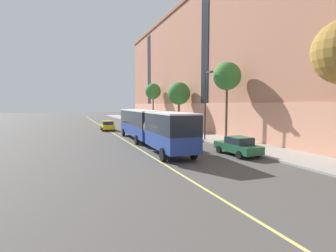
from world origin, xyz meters
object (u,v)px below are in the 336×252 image
at_px(taxi_cab, 108,126).
at_px(fire_hydrant, 163,127).
at_px(parked_car_black_2, 149,125).
at_px(street_tree_far_downtown, 153,91).
at_px(parked_car_silver_3, 134,121).
at_px(street_tree_far_uptown, 179,94).
at_px(city_bus, 149,125).
at_px(parked_car_darkgray_6, 165,128).
at_px(parked_car_green_1, 238,146).
at_px(street_lamp, 206,99).
at_px(parked_car_champagne_4, 181,133).
at_px(street_tree_mid_block, 227,77).

xyz_separation_m(taxi_cab, fire_hydrant, (8.66, -2.28, -0.29)).
xyz_separation_m(parked_car_black_2, street_tree_far_downtown, (3.73, 9.35, 6.13)).
relative_size(parked_car_silver_3, street_tree_far_uptown, 0.57).
distance_m(parked_car_black_2, fire_hydrant, 2.67).
distance_m(parked_car_black_2, street_tree_far_uptown, 7.55).
relative_size(city_bus, taxi_cab, 4.58).
distance_m(parked_car_darkgray_6, street_tree_far_uptown, 7.18).
bearing_deg(parked_car_silver_3, parked_car_green_1, -90.02).
bearing_deg(city_bus, street_tree_far_downtown, 71.02).
relative_size(parked_car_silver_3, street_tree_far_downtown, 0.51).
bearing_deg(street_lamp, parked_car_champagne_4, 127.02).
bearing_deg(parked_car_silver_3, taxi_cab, -122.86).
relative_size(parked_car_green_1, street_tree_far_downtown, 0.53).
distance_m(parked_car_silver_3, taxi_cab, 12.89).
xyz_separation_m(parked_car_darkgray_6, street_tree_far_uptown, (3.67, 3.40, 5.15)).
distance_m(taxi_cab, street_tree_far_downtown, 15.37).
bearing_deg(street_lamp, street_tree_far_downtown, 85.62).
bearing_deg(street_tree_mid_block, city_bus, 173.16).
bearing_deg(street_tree_far_uptown, taxi_cab, 158.18).
relative_size(parked_car_darkgray_6, street_tree_far_uptown, 0.61).
height_order(street_tree_far_uptown, fire_hydrant, street_tree_far_uptown).
bearing_deg(street_tree_far_downtown, taxi_cab, -139.57).
bearing_deg(parked_car_green_1, street_tree_far_downtown, 83.75).
xyz_separation_m(parked_car_champagne_4, street_lamp, (1.92, -2.55, 4.06)).
bearing_deg(street_tree_far_uptown, parked_car_silver_3, 103.86).
height_order(parked_car_darkgray_6, street_tree_far_downtown, street_tree_far_downtown).
bearing_deg(parked_car_champagne_4, parked_car_black_2, 89.32).
relative_size(taxi_cab, street_tree_far_uptown, 0.57).
relative_size(parked_car_champagne_4, parked_car_darkgray_6, 0.91).
height_order(taxi_cab, street_tree_mid_block, street_tree_mid_block).
relative_size(street_tree_mid_block, street_tree_far_downtown, 1.04).
bearing_deg(fire_hydrant, street_tree_far_uptown, -44.23).
bearing_deg(city_bus, street_tree_far_uptown, 54.34).
bearing_deg(fire_hydrant, city_bus, -115.33).
distance_m(street_tree_far_uptown, street_lamp, 12.46).
bearing_deg(taxi_cab, street_tree_mid_block, -58.82).
distance_m(city_bus, street_tree_mid_block, 10.36).
distance_m(parked_car_champagne_4, taxi_cab, 15.58).
bearing_deg(street_tree_far_downtown, parked_car_black_2, -111.72).
height_order(parked_car_green_1, parked_car_black_2, same).
distance_m(parked_car_silver_3, street_tree_far_uptown, 16.40).
bearing_deg(street_lamp, parked_car_darkgray_6, 100.86).
xyz_separation_m(parked_car_green_1, street_lamp, (1.78, 8.51, 4.06)).
relative_size(parked_car_champagne_4, street_lamp, 0.54).
bearing_deg(parked_car_black_2, parked_car_silver_3, 90.03).
bearing_deg(fire_hydrant, parked_car_green_1, -94.22).
bearing_deg(parked_car_green_1, city_bus, 121.42).
xyz_separation_m(parked_car_green_1, street_tree_mid_block, (3.75, 7.33, 6.52)).
distance_m(parked_car_champagne_4, fire_hydrant, 11.86).
relative_size(parked_car_champagne_4, street_tree_far_downtown, 0.50).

